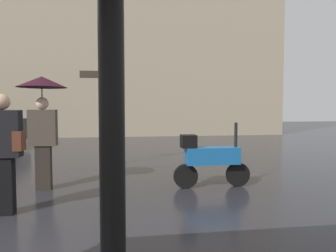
{
  "coord_description": "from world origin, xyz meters",
  "views": [
    {
      "loc": [
        0.53,
        -2.12,
        1.51
      ],
      "look_at": [
        1.41,
        3.79,
        1.16
      ],
      "focal_mm": 33.0,
      "sensor_mm": 36.0,
      "label": 1
    }
  ],
  "objects": [
    {
      "name": "pedestrian_with_bag",
      "position": [
        -1.12,
        2.48,
        0.97
      ],
      "size": [
        0.52,
        0.24,
        1.71
      ],
      "rotation": [
        0.0,
        0.0,
        2.45
      ],
      "color": "black",
      "rests_on": "ground"
    },
    {
      "name": "parked_scooter",
      "position": [
        2.17,
        3.5,
        0.56
      ],
      "size": [
        1.49,
        0.32,
        1.23
      ],
      "rotation": [
        0.0,
        0.0,
        -0.12
      ],
      "color": "black",
      "rests_on": "ground"
    },
    {
      "name": "pedestrian_with_umbrella",
      "position": [
        -0.92,
        3.82,
        1.55
      ],
      "size": [
        0.89,
        0.89,
        2.09
      ],
      "rotation": [
        0.0,
        0.0,
        5.28
      ],
      "color": "#2A241E",
      "rests_on": "ground"
    },
    {
      "name": "street_signpost",
      "position": [
        0.01,
        5.9,
        1.77
      ],
      "size": [
        1.08,
        0.08,
        2.91
      ],
      "color": "black",
      "rests_on": "ground"
    }
  ]
}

